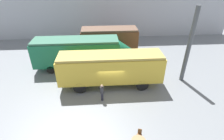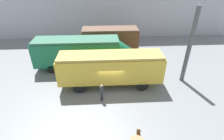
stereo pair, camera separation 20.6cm
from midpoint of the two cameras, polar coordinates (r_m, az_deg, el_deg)
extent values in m
plane|color=gray|center=(18.39, -0.67, -5.91)|extent=(80.00, 80.00, 0.00)
cube|color=#B2B7C1|center=(30.89, -2.57, 18.56)|extent=(44.00, 0.15, 9.00)
cube|color=brown|center=(24.75, -1.11, 9.95)|extent=(7.68, 2.67, 2.71)
cube|color=brown|center=(24.26, -1.14, 13.22)|extent=(7.52, 2.46, 0.24)
cylinder|color=black|center=(24.40, 4.53, 5.59)|extent=(1.31, 0.12, 1.31)
cylinder|color=black|center=(26.71, 3.76, 7.90)|extent=(1.31, 0.12, 1.31)
cylinder|color=black|center=(24.18, -6.39, 5.24)|extent=(1.31, 0.12, 1.31)
cylinder|color=black|center=(26.50, -6.25, 7.60)|extent=(1.31, 0.12, 1.31)
cube|color=#196B47|center=(21.62, -11.70, 5.74)|extent=(10.09, 2.85, 2.85)
cone|color=#196B47|center=(21.63, 4.45, 6.32)|extent=(2.00, 2.71, 2.71)
cube|color=#366B54|center=(21.04, -12.14, 9.56)|extent=(9.89, 2.62, 0.24)
cylinder|color=black|center=(20.92, -3.42, 0.61)|extent=(1.00, 0.12, 1.00)
cylinder|color=black|center=(23.33, -3.55, 3.96)|extent=(1.00, 0.12, 1.00)
cylinder|color=black|center=(21.77, -19.56, 0.01)|extent=(1.00, 0.12, 1.00)
cylinder|color=black|center=(24.09, -18.12, 3.31)|extent=(1.00, 0.12, 1.00)
cube|color=gold|center=(17.74, -0.80, 0.72)|extent=(10.46, 2.61, 2.57)
cube|color=tan|center=(17.08, -0.84, 4.81)|extent=(10.25, 2.40, 0.24)
cylinder|color=black|center=(17.93, 9.57, -5.01)|extent=(1.25, 0.12, 1.25)
cylinder|color=black|center=(19.95, 8.05, -0.86)|extent=(1.25, 0.12, 1.25)
cylinder|color=black|center=(17.63, -10.81, -5.83)|extent=(1.25, 0.12, 1.25)
cylinder|color=black|center=(19.68, -10.15, -1.54)|extent=(1.25, 0.12, 1.25)
cylinder|color=black|center=(13.83, 8.41, -20.75)|extent=(0.06, 0.06, 0.42)
cylinder|color=brown|center=(13.66, 8.48, -20.16)|extent=(0.36, 0.36, 0.03)
cube|color=brown|center=(13.59, 8.62, -19.07)|extent=(0.29, 0.12, 0.42)
cylinder|color=#262633|center=(16.67, -3.59, -8.66)|extent=(0.24, 0.24, 0.81)
cylinder|color=#333338|center=(16.20, -3.67, -6.57)|extent=(0.34, 0.34, 0.72)
sphere|color=tan|center=(15.92, -3.73, -5.20)|extent=(0.23, 0.23, 0.23)
cylinder|color=#4C5156|center=(19.40, 23.54, 7.04)|extent=(0.44, 0.44, 8.00)
camera|label=1|loc=(0.10, -90.32, -0.19)|focal=28.00mm
camera|label=2|loc=(0.10, 89.68, 0.19)|focal=28.00mm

